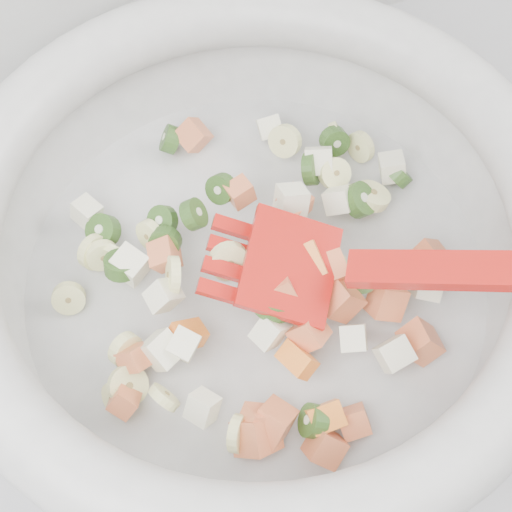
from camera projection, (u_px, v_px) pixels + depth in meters
name	position (u px, v px, depth m)	size (l,w,h in m)	color
mixing_bowl	(257.00, 245.00, 0.54)	(0.47, 0.43, 0.15)	beige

